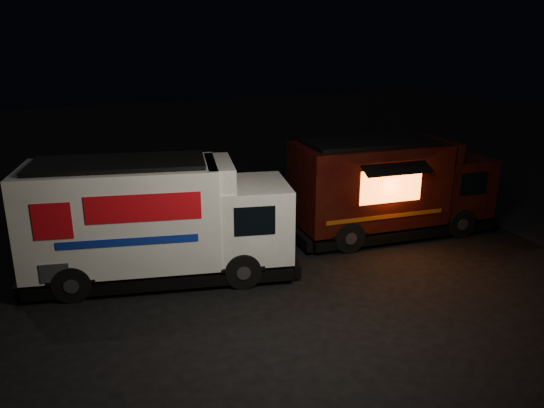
{
  "coord_description": "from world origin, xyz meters",
  "views": [
    {
      "loc": [
        -5.51,
        -11.63,
        6.1
      ],
      "look_at": [
        1.59,
        2.0,
        1.23
      ],
      "focal_mm": 35.0,
      "sensor_mm": 36.0,
      "label": 1
    }
  ],
  "objects": [
    {
      "name": "ground",
      "position": [
        0.0,
        0.0,
        0.0
      ],
      "size": [
        80.0,
        80.0,
        0.0
      ],
      "primitive_type": "plane",
      "color": "black",
      "rests_on": "ground"
    },
    {
      "name": "red_truck",
      "position": [
        5.38,
        1.0,
        1.55
      ],
      "size": [
        6.96,
        3.48,
        3.1
      ],
      "primitive_type": null,
      "rotation": [
        0.0,
        0.0,
        -0.16
      ],
      "color": "#341009",
      "rests_on": "ground"
    },
    {
      "name": "white_truck",
      "position": [
        -2.09,
        1.16,
        1.59
      ],
      "size": [
        7.4,
        4.36,
        3.18
      ],
      "primitive_type": null,
      "rotation": [
        0.0,
        0.0,
        -0.3
      ],
      "color": "white",
      "rests_on": "ground"
    }
  ]
}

